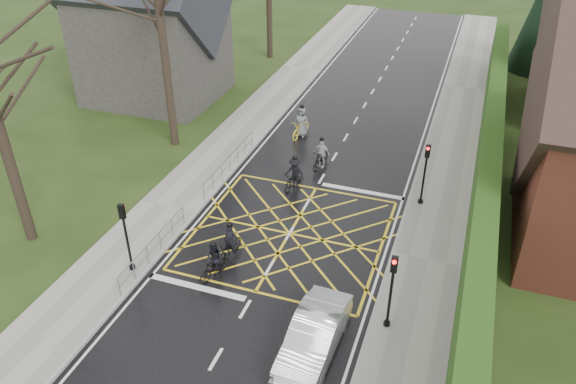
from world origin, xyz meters
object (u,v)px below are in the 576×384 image
Objects in this scene: cyclist_rear at (230,246)px; cyclist_lead at (301,126)px; cyclist_mid at (294,176)px; cyclist_back at (214,264)px; cyclist_front at (321,156)px; car at (314,336)px.

cyclist_lead reaches higher than cyclist_rear.
cyclist_rear is at bearing -86.95° from cyclist_mid.
cyclist_back is 0.97× the size of cyclist_front.
cyclist_lead reaches higher than cyclist_mid.
cyclist_lead is (-2.12, 3.15, 0.04)m from cyclist_front.
cyclist_rear is at bearing -78.29° from cyclist_lead.
cyclist_lead is at bearing 110.17° from cyclist_back.
cyclist_rear reaches higher than cyclist_back.
car is at bearing -65.19° from cyclist_front.
cyclist_lead is 0.49× the size of car.
cyclist_front reaches higher than cyclist_back.
cyclist_mid is 10.64m from car.
car is at bearing -57.96° from cyclist_mid.
cyclist_rear is 0.42× the size of car.
cyclist_back reaches higher than car.
cyclist_rear is 0.96× the size of cyclist_mid.
cyclist_front is at bearing 98.83° from cyclist_back.
cyclist_lead is at bearing 101.06° from cyclist_rear.
cyclist_rear is 11.69m from cyclist_lead.
cyclist_mid reaches higher than cyclist_rear.
cyclist_lead is (-0.67, 12.99, 0.05)m from cyclist_back.
cyclist_lead is at bearing 114.53° from cyclist_mid.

